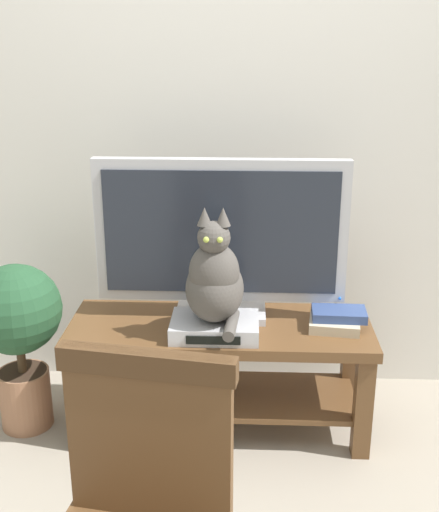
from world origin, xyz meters
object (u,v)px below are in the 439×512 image
object	(u,v)px
media_box	(215,327)
cat	(215,280)
book_stack	(336,319)
potted_plant	(18,327)
tv	(221,237)
tv_stand	(220,355)

from	to	relation	value
media_box	cat	xyz separation A→B (m)	(0.00, -0.01, 0.21)
book_stack	potted_plant	distance (m)	1.30
media_box	cat	bearing A→B (deg)	-85.81
book_stack	cat	bearing A→B (deg)	-168.23
book_stack	potted_plant	bearing A→B (deg)	-179.24
cat	potted_plant	bearing A→B (deg)	174.14
tv	book_stack	xyz separation A→B (m)	(0.47, -0.09, -0.31)
tv_stand	cat	distance (m)	0.40
potted_plant	cat	bearing A→B (deg)	-5.86
media_box	potted_plant	bearing A→B (deg)	175.16
cat	potted_plant	xyz separation A→B (m)	(-0.82, 0.08, -0.26)
media_box	book_stack	distance (m)	0.49
media_box	tv	bearing A→B (deg)	84.69
tv	cat	xyz separation A→B (m)	(-0.02, -0.19, -0.11)
tv_stand	book_stack	world-z (taller)	book_stack
tv_stand	cat	size ratio (longest dim) A/B	2.66
media_box	book_stack	world-z (taller)	book_stack
tv_stand	media_box	world-z (taller)	media_box
media_box	potted_plant	size ratio (longest dim) A/B	0.47
tv_stand	cat	xyz separation A→B (m)	(-0.02, -0.11, 0.38)
potted_plant	book_stack	bearing A→B (deg)	0.76
tv_stand	book_stack	xyz separation A→B (m)	(0.47, -0.01, 0.18)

